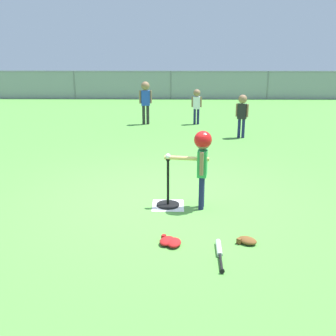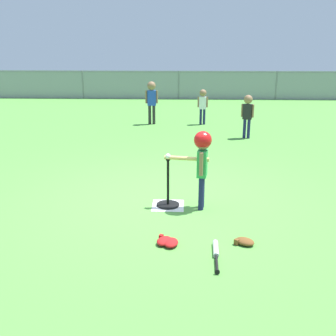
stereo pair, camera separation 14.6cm
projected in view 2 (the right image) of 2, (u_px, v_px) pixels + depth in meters
The scene contains 13 objects.
ground_plane at pixel (163, 200), 5.86m from camera, with size 60.00×60.00×0.00m, color #51933D.
home_plate at pixel (168, 205), 5.64m from camera, with size 0.44×0.44×0.01m, color white.
batting_tee at pixel (168, 198), 5.61m from camera, with size 0.32×0.32×0.68m.
baseball_on_tee at pixel (168, 156), 5.43m from camera, with size 0.07×0.07×0.07m, color white.
batter_child at pixel (202, 154), 5.33m from camera, with size 0.63×0.31×1.08m.
fielder_deep_center at pixel (203, 102), 11.26m from camera, with size 0.29×0.19×0.98m.
fielder_near_right at pixel (248, 111), 9.55m from camera, with size 0.29×0.20×1.03m.
fielder_deep_right at pixel (152, 97), 11.26m from camera, with size 0.35×0.24×1.19m.
spare_bat_silver at pixel (216, 252), 4.32m from camera, with size 0.08×0.64×0.06m.
glove_by_plate at pixel (171, 242), 4.51m from camera, with size 0.19×0.24×0.07m.
glove_near_bats at pixel (164, 241), 4.55m from camera, with size 0.23×0.26×0.07m.
glove_tossed_aside at pixel (245, 241), 4.53m from camera, with size 0.27×0.26×0.07m.
outfield_fence at pixel (179, 84), 16.67m from camera, with size 16.06×0.06×1.15m.
Camera 2 is at (0.31, -5.46, 2.14)m, focal length 43.19 mm.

